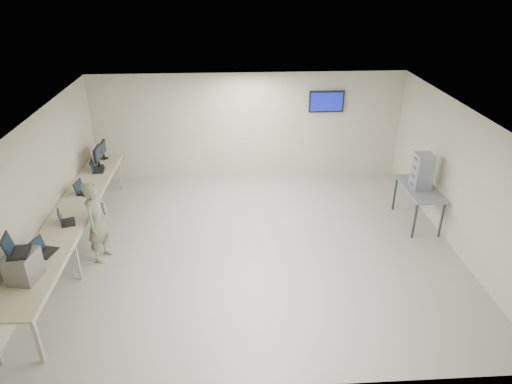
{
  "coord_description": "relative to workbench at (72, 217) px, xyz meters",
  "views": [
    {
      "loc": [
        -0.48,
        -7.86,
        5.22
      ],
      "look_at": [
        0.0,
        0.2,
        1.15
      ],
      "focal_mm": 32.0,
      "sensor_mm": 36.0,
      "label": 1
    }
  ],
  "objects": [
    {
      "name": "room",
      "position": [
        3.62,
        0.06,
        0.58
      ],
      "size": [
        8.01,
        7.01,
        2.81
      ],
      "color": "#ADAC9C",
      "rests_on": "ground"
    },
    {
      "name": "workbench",
      "position": [
        0.0,
        0.0,
        0.0
      ],
      "size": [
        0.76,
        6.0,
        0.9
      ],
      "color": "#C5B682",
      "rests_on": "ground"
    },
    {
      "name": "equipment_box",
      "position": [
        -0.06,
        -2.04,
        0.31
      ],
      "size": [
        0.47,
        0.51,
        0.47
      ],
      "primitive_type": "cube",
      "rotation": [
        0.0,
        0.0,
        -0.17
      ],
      "color": "gray",
      "rests_on": "workbench"
    },
    {
      "name": "laptop_on_box",
      "position": [
        -0.12,
        -2.04,
        0.62
      ],
      "size": [
        0.38,
        0.43,
        0.3
      ],
      "rotation": [
        0.0,
        0.0,
        0.16
      ],
      "color": "black",
      "rests_on": "equipment_box"
    },
    {
      "name": "laptop_0",
      "position": [
        -0.06,
        -1.36,
        0.15
      ],
      "size": [
        0.38,
        0.42,
        0.28
      ],
      "rotation": [
        0.0,
        0.0,
        -0.26
      ],
      "color": "black",
      "rests_on": "workbench"
    },
    {
      "name": "laptop_1",
      "position": [
        0.0,
        -0.37,
        0.14
      ],
      "size": [
        0.38,
        0.4,
        0.26
      ],
      "rotation": [
        0.0,
        0.0,
        0.35
      ],
      "color": "black",
      "rests_on": "workbench"
    },
    {
      "name": "laptop_2",
      "position": [
        -0.01,
        0.88,
        0.14
      ],
      "size": [
        0.35,
        0.39,
        0.28
      ],
      "rotation": [
        0.0,
        0.0,
        -0.17
      ],
      "color": "black",
      "rests_on": "workbench"
    },
    {
      "name": "laptop_3",
      "position": [
        -0.02,
        2.0,
        0.14
      ],
      "size": [
        0.32,
        0.37,
        0.27
      ],
      "rotation": [
        0.0,
        0.0,
        0.11
      ],
      "color": "black",
      "rests_on": "workbench"
    },
    {
      "name": "monitor_near",
      "position": [
        -0.01,
        2.26,
        0.37
      ],
      "size": [
        0.22,
        0.49,
        0.49
      ],
      "color": "black",
      "rests_on": "workbench"
    },
    {
      "name": "monitor_far",
      "position": [
        -0.01,
        2.75,
        0.34
      ],
      "size": [
        0.2,
        0.44,
        0.44
      ],
      "color": "black",
      "rests_on": "workbench"
    },
    {
      "name": "soldier",
      "position": [
        0.55,
        -0.22,
        -0.01
      ],
      "size": [
        0.54,
        0.68,
        1.64
      ],
      "primitive_type": "imported",
      "rotation": [
        0.0,
        0.0,
        1.29
      ],
      "color": "slate",
      "rests_on": "ground"
    },
    {
      "name": "side_table",
      "position": [
        7.19,
        0.75,
        -0.03
      ],
      "size": [
        0.68,
        1.45,
        0.87
      ],
      "color": "slate",
      "rests_on": "ground"
    },
    {
      "name": "storage_bins",
      "position": [
        7.17,
        0.75,
        0.43
      ],
      "size": [
        0.37,
        0.41,
        0.77
      ],
      "color": "#939CB2",
      "rests_on": "side_table"
    }
  ]
}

